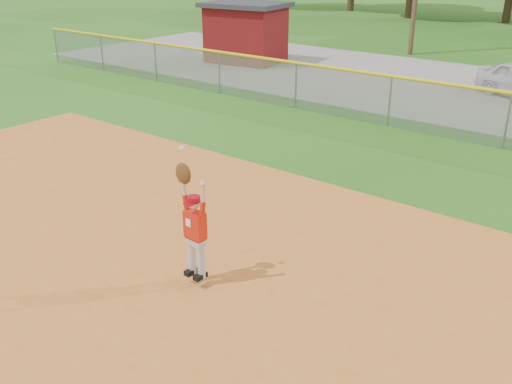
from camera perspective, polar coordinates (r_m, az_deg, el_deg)
ground at (r=8.16m, az=2.80°, el=-14.04°), size 120.00×120.00×0.00m
utility_shed at (r=26.84m, az=-1.02°, el=15.68°), size 3.88×3.21×2.65m
outfield_fence at (r=16.28m, az=23.91°, el=6.90°), size 40.06×0.10×1.55m
ballplayer at (r=8.71m, az=-6.27°, el=-3.09°), size 0.61×0.26×2.11m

